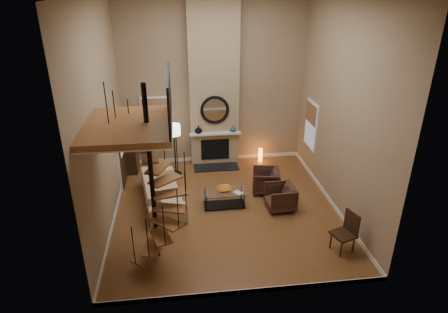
{
  "coord_description": "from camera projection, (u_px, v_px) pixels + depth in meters",
  "views": [
    {
      "loc": [
        -1.17,
        -9.07,
        5.76
      ],
      "look_at": [
        0.0,
        0.4,
        1.4
      ],
      "focal_mm": 30.94,
      "sensor_mm": 36.0,
      "label": 1
    }
  ],
  "objects": [
    {
      "name": "back_wall",
      "position": [
        213.0,
        83.0,
        12.51
      ],
      "size": [
        6.0,
        0.02,
        5.5
      ],
      "primitive_type": "cube",
      "color": "tan",
      "rests_on": "ground"
    },
    {
      "name": "bowl",
      "position": [
        224.0,
        189.0,
        10.68
      ],
      "size": [
        0.41,
        0.41,
        0.1
      ],
      "primitive_type": "imported",
      "color": "#C47122",
      "rests_on": "coffee_table"
    },
    {
      "name": "front_wall",
      "position": [
        250.0,
        173.0,
        6.64
      ],
      "size": [
        6.0,
        0.02,
        5.5
      ],
      "primitive_type": "cube",
      "color": "tan",
      "rests_on": "ground"
    },
    {
      "name": "sofa",
      "position": [
        162.0,
        191.0,
        10.82
      ],
      "size": [
        1.34,
        2.61,
        0.73
      ],
      "primitive_type": "imported",
      "rotation": [
        0.0,
        0.0,
        1.72
      ],
      "color": "#C5AE88",
      "rests_on": "ground"
    },
    {
      "name": "left_wall",
      "position": [
        102.0,
        119.0,
        9.24
      ],
      "size": [
        0.02,
        6.5,
        5.5
      ],
      "primitive_type": "cube",
      "color": "tan",
      "rests_on": "ground"
    },
    {
      "name": "chimney_breast",
      "position": [
        214.0,
        84.0,
        12.33
      ],
      "size": [
        1.6,
        0.38,
        5.5
      ],
      "primitive_type": "cube",
      "color": "tan",
      "rests_on": "ground"
    },
    {
      "name": "baseboard_left",
      "position": [
        115.0,
        214.0,
        10.36
      ],
      "size": [
        0.02,
        6.5,
        0.12
      ],
      "primitive_type": "cube",
      "color": "white",
      "rests_on": "ground"
    },
    {
      "name": "book",
      "position": [
        238.0,
        193.0,
        10.56
      ],
      "size": [
        0.3,
        0.31,
        0.02
      ],
      "primitive_type": "imported",
      "rotation": [
        0.0,
        0.0,
        0.66
      ],
      "color": "gray",
      "rests_on": "coffee_table"
    },
    {
      "name": "mirror_disc",
      "position": [
        215.0,
        110.0,
        12.48
      ],
      "size": [
        0.8,
        0.01,
        0.8
      ],
      "primitive_type": "cylinder",
      "rotation": [
        1.57,
        0.0,
        0.0
      ],
      "color": "white",
      "rests_on": "chimney_breast"
    },
    {
      "name": "mantel",
      "position": [
        215.0,
        134.0,
        12.75
      ],
      "size": [
        1.7,
        0.18,
        0.06
      ],
      "primitive_type": "cube",
      "color": "white",
      "rests_on": "chimney_breast"
    },
    {
      "name": "baseboard_front",
      "position": [
        246.0,
        291.0,
        7.76
      ],
      "size": [
        6.0,
        0.02,
        0.12
      ],
      "primitive_type": "cube",
      "color": "white",
      "rests_on": "ground"
    },
    {
      "name": "hearth",
      "position": [
        216.0,
        167.0,
        13.03
      ],
      "size": [
        1.5,
        0.6,
        0.04
      ],
      "primitive_type": "cube",
      "color": "black",
      "rests_on": "ground"
    },
    {
      "name": "floor_lamp",
      "position": [
        174.0,
        134.0,
        12.0
      ],
      "size": [
        0.42,
        0.42,
        1.73
      ],
      "color": "black",
      "rests_on": "ground"
    },
    {
      "name": "ground",
      "position": [
        226.0,
        208.0,
        10.72
      ],
      "size": [
        6.0,
        6.5,
        0.01
      ],
      "primitive_type": "cube",
      "color": "#915C2E",
      "rests_on": "ground"
    },
    {
      "name": "vase_left",
      "position": [
        198.0,
        130.0,
        12.66
      ],
      "size": [
        0.24,
        0.24,
        0.25
      ],
      "primitive_type": "imported",
      "color": "black",
      "rests_on": "mantel"
    },
    {
      "name": "baseboard_back",
      "position": [
        214.0,
        158.0,
        13.61
      ],
      "size": [
        6.0,
        0.02,
        0.12
      ],
      "primitive_type": "cube",
      "color": "white",
      "rests_on": "ground"
    },
    {
      "name": "loft",
      "position": [
        134.0,
        123.0,
        7.52
      ],
      "size": [
        1.7,
        2.2,
        1.09
      ],
      "color": "#9B6032",
      "rests_on": "left_wall"
    },
    {
      "name": "right_wall",
      "position": [
        342.0,
        109.0,
        9.9
      ],
      "size": [
        0.02,
        6.5,
        5.5
      ],
      "primitive_type": "cube",
      "color": "tan",
      "rests_on": "ground"
    },
    {
      "name": "window_back",
      "position": [
        157.0,
        118.0,
        12.74
      ],
      "size": [
        1.02,
        0.06,
        1.52
      ],
      "color": "white",
      "rests_on": "back_wall"
    },
    {
      "name": "entry_door",
      "position": [
        121.0,
        153.0,
        11.57
      ],
      "size": [
        0.1,
        1.05,
        2.16
      ],
      "color": "white",
      "rests_on": "ground"
    },
    {
      "name": "coffee_table",
      "position": [
        224.0,
        197.0,
        10.73
      ],
      "size": [
        1.25,
        0.64,
        0.46
      ],
      "color": "silver",
      "rests_on": "ground"
    },
    {
      "name": "window_right",
      "position": [
        311.0,
        124.0,
        12.17
      ],
      "size": [
        0.06,
        1.02,
        1.52
      ],
      "color": "white",
      "rests_on": "right_wall"
    },
    {
      "name": "side_chair",
      "position": [
        347.0,
        231.0,
        8.86
      ],
      "size": [
        0.6,
        0.6,
        1.0
      ],
      "color": "#321C10",
      "rests_on": "ground"
    },
    {
      "name": "spiral_stair",
      "position": [
        153.0,
        187.0,
        8.16
      ],
      "size": [
        1.47,
        1.47,
        4.06
      ],
      "color": "black",
      "rests_on": "ground"
    },
    {
      "name": "firebox",
      "position": [
        215.0,
        149.0,
        13.07
      ],
      "size": [
        0.95,
        0.02,
        0.72
      ],
      "primitive_type": "cube",
      "color": "black",
      "rests_on": "chimney_breast"
    },
    {
      "name": "accent_lamp",
      "position": [
        260.0,
        155.0,
        13.37
      ],
      "size": [
        0.13,
        0.13,
        0.48
      ],
      "primitive_type": "cylinder",
      "color": "orange",
      "rests_on": "ground"
    },
    {
      "name": "mirror_frame",
      "position": [
        215.0,
        110.0,
        12.47
      ],
      "size": [
        0.94,
        0.1,
        0.94
      ],
      "primitive_type": "torus",
      "rotation": [
        1.57,
        0.0,
        0.0
      ],
      "color": "black",
      "rests_on": "chimney_breast"
    },
    {
      "name": "baseboard_right",
      "position": [
        329.0,
        200.0,
        11.02
      ],
      "size": [
        0.02,
        6.5,
        0.12
      ],
      "primitive_type": "cube",
      "color": "white",
      "rests_on": "ground"
    },
    {
      "name": "hutch",
      "position": [
        130.0,
        143.0,
        12.52
      ],
      "size": [
        0.42,
        0.9,
        2.02
      ],
      "primitive_type": "cube",
      "color": "#321C10",
      "rests_on": "ground"
    },
    {
      "name": "armchair_far",
      "position": [
        283.0,
        197.0,
        10.58
      ],
      "size": [
        0.8,
        0.78,
        0.7
      ],
      "primitive_type": "imported",
      "rotation": [
        0.0,
        0.0,
        -1.52
      ],
      "color": "#43271F",
      "rests_on": "ground"
    },
    {
      "name": "armchair_near",
      "position": [
        268.0,
        181.0,
        11.43
      ],
      "size": [
        0.92,
        0.9,
        0.72
      ],
      "primitive_type": "imported",
      "rotation": [
        0.0,
        0.0,
        -1.76
      ],
      "color": "#43271F",
      "rests_on": "ground"
    },
    {
      "name": "vase_right",
      "position": [
        233.0,
        129.0,
        12.79
      ],
      "size": [
        0.2,
        0.2,
        0.21
      ],
      "primitive_type": "imported",
      "color": "#195952",
      "rests_on": "mantel"
    }
  ]
}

